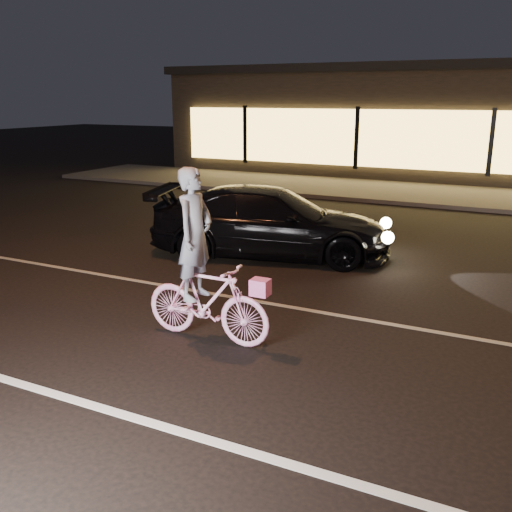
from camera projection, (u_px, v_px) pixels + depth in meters
The scene contains 7 objects.
ground at pixel (358, 391), 6.12m from camera, with size 90.00×90.00×0.00m, color black.
lane_stripe_near at pixel (307, 469), 4.83m from camera, with size 60.00×0.12×0.01m, color silver.
lane_stripe_far at pixel (399, 326), 7.85m from camera, with size 60.00×0.10×0.01m, color gray.
sidewalk at pixel (481, 198), 17.33m from camera, with size 30.00×4.00×0.12m, color #383533.
storefront at pixel (502, 120), 21.92m from camera, with size 25.40×8.42×4.20m.
cyclist at pixel (204, 281), 7.22m from camera, with size 1.77×0.61×2.23m.
sedan at pixel (271, 222), 11.14m from camera, with size 4.98×3.05×1.35m.
Camera 1 is at (1.45, -5.42, 3.06)m, focal length 40.00 mm.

